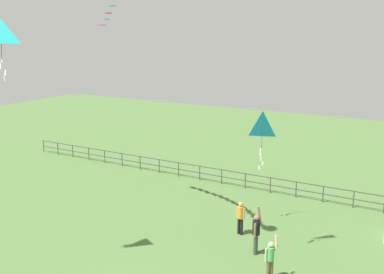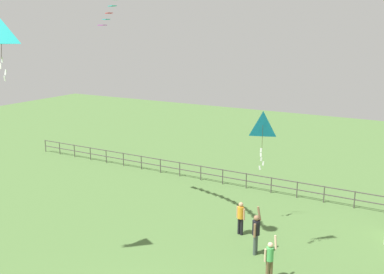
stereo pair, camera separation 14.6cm
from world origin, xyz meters
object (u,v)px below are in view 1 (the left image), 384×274
Objects in this scene: person_5 at (241,216)px; kite_2 at (2,35)px; person_4 at (256,231)px; person_6 at (270,257)px; kite_1 at (262,127)px.

kite_2 is (-6.58, -6.62, 8.04)m from person_5.
person_4 is 12.32m from kite_2.
person_4 reaches higher than person_6.
person_6 is (2.41, -2.90, -0.02)m from person_5.
person_5 is at bearing 45.15° from kite_2.
person_6 is 12.63m from kite_2.
kite_2 reaches higher than person_5.
person_4 is at bearing -47.23° from person_5.
person_6 is 6.34m from kite_1.
person_4 is 4.90m from kite_1.
person_5 is (-1.27, 1.37, -0.12)m from person_4.
kite_2 is at bearing -157.55° from person_6.
person_4 is at bearing -72.18° from kite_1.
kite_1 is at bearing 114.92° from person_6.
kite_2 is (-6.88, -8.25, 4.17)m from kite_1.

